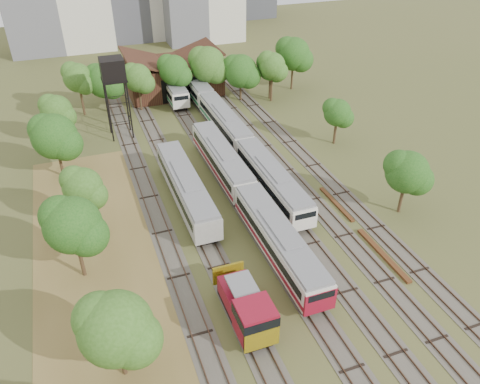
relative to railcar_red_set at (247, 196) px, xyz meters
name	(u,v)px	position (x,y,z in m)	size (l,w,h in m)	color
ground	(346,323)	(2.00, -18.47, -1.95)	(240.00, 240.00, 0.00)	#475123
dry_grass_patch	(118,312)	(-16.00, -10.47, -1.93)	(14.00, 60.00, 0.04)	brown
tracks	(238,180)	(1.33, 6.53, -1.91)	(24.60, 80.00, 0.19)	#4C473D
railcar_red_set	(247,196)	(0.00, 0.00, 0.00)	(2.98, 34.57, 3.69)	black
railcar_green_set	(225,123)	(4.00, 19.47, -0.05)	(2.91, 52.08, 3.60)	black
railcar_rear	(170,86)	(0.00, 37.47, -0.08)	(2.87, 16.08, 3.54)	black
shunter_locomotive	(248,310)	(-6.00, -15.83, -0.06)	(2.97, 8.10, 3.89)	black
old_grey_coach	(186,188)	(-6.00, 3.82, 0.10)	(3.04, 18.00, 3.76)	black
water_tower	(113,71)	(-10.48, 24.48, 7.84)	(3.36, 3.36, 11.61)	black
rail_pile_near	(383,255)	(10.00, -12.17, -1.81)	(0.57, 8.52, 0.28)	brown
rail_pile_far	(336,204)	(10.20, -2.62, -1.83)	(0.45, 7.28, 0.24)	brown
maintenance_shed	(173,76)	(1.00, 39.51, 0.97)	(16.45, 11.55, 7.58)	#351713
tree_band_left	(76,203)	(-17.90, -0.26, 3.50)	(8.45, 54.17, 8.54)	#382616
tree_band_far	(200,69)	(4.31, 33.12, 3.85)	(41.86, 9.97, 9.33)	#382616
tree_band_right	(331,113)	(16.50, 10.64, 3.25)	(6.01, 41.29, 7.73)	#382616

